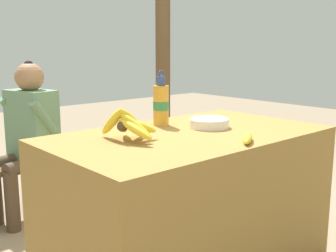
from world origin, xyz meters
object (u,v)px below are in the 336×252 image
at_px(wooden_bench, 60,163).
at_px(banana_bunch_green, 107,137).
at_px(water_bottle, 161,104).
at_px(banana_bunch_ripe, 128,124).
at_px(support_post_far, 163,36).
at_px(loose_banana_front, 248,138).
at_px(seated_vendor, 27,130).
at_px(serving_bowl, 209,123).

height_order(wooden_bench, banana_bunch_green, banana_bunch_green).
relative_size(water_bottle, banana_bunch_green, 1.03).
height_order(banana_bunch_ripe, support_post_far, support_post_far).
bearing_deg(water_bottle, banana_bunch_ripe, -152.19).
relative_size(wooden_bench, banana_bunch_green, 4.55).
relative_size(loose_banana_front, seated_vendor, 0.17).
xyz_separation_m(banana_bunch_green, support_post_far, (0.80, 0.26, 0.79)).
relative_size(banana_bunch_green, support_post_far, 0.12).
distance_m(serving_bowl, support_post_far, 1.81).
bearing_deg(banana_bunch_green, banana_bunch_ripe, -118.66).
height_order(seated_vendor, banana_bunch_green, seated_vendor).
bearing_deg(seated_vendor, support_post_far, 178.54).
xyz_separation_m(banana_bunch_ripe, seated_vendor, (-0.01, 1.14, -0.20)).
bearing_deg(banana_bunch_ripe, water_bottle, 27.81).
bearing_deg(seated_vendor, banana_bunch_green, 170.62).
relative_size(serving_bowl, water_bottle, 0.70).
relative_size(banana_bunch_ripe, wooden_bench, 0.25).
relative_size(water_bottle, support_post_far, 0.12).
xyz_separation_m(serving_bowl, wooden_bench, (-0.27, 1.21, -0.44)).
distance_m(loose_banana_front, seated_vendor, 1.58).
relative_size(water_bottle, loose_banana_front, 1.66).
distance_m(seated_vendor, support_post_far, 1.62).
bearing_deg(wooden_bench, banana_bunch_green, 0.09).
xyz_separation_m(serving_bowl, seated_vendor, (-0.52, 1.17, -0.15)).
height_order(loose_banana_front, seated_vendor, seated_vendor).
xyz_separation_m(wooden_bench, banana_bunch_green, (0.41, 0.00, 0.14)).
distance_m(banana_bunch_ripe, wooden_bench, 1.30).
xyz_separation_m(wooden_bench, support_post_far, (1.21, 0.26, 0.93)).
bearing_deg(loose_banana_front, wooden_bench, 95.34).
bearing_deg(serving_bowl, water_bottle, 123.96).
distance_m(water_bottle, banana_bunch_green, 1.10).
distance_m(seated_vendor, banana_bunch_green, 0.67).
height_order(water_bottle, banana_bunch_green, water_bottle).
xyz_separation_m(banana_bunch_ripe, support_post_far, (1.45, 1.44, 0.45)).
height_order(banana_bunch_ripe, loose_banana_front, banana_bunch_ripe).
bearing_deg(wooden_bench, banana_bunch_ripe, -101.46).
xyz_separation_m(banana_bunch_ripe, wooden_bench, (0.24, 1.18, -0.49)).
distance_m(loose_banana_front, support_post_far, 2.17).
height_order(serving_bowl, loose_banana_front, serving_bowl).
height_order(water_bottle, seated_vendor, seated_vendor).
height_order(loose_banana_front, banana_bunch_green, loose_banana_front).
distance_m(banana_bunch_ripe, support_post_far, 2.09).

